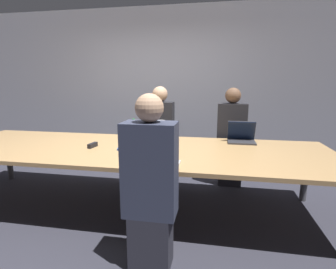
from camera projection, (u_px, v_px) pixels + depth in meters
name	position (u px, v px, depth m)	size (l,w,h in m)	color
ground_plane	(130.00, 206.00, 3.14)	(24.00, 24.00, 0.00)	#2D2D38
curtain_wall	(164.00, 85.00, 4.91)	(12.00, 0.06, 2.80)	#9999A3
conference_table	(128.00, 151.00, 3.01)	(4.54, 1.44, 0.72)	tan
laptop_far_right	(241.00, 136.00, 3.27)	(0.34, 0.27, 0.26)	#333338
person_far_right	(231.00, 139.00, 3.70)	(0.40, 0.24, 1.39)	#2D2D38
laptop_far_center	(153.00, 133.00, 3.49)	(0.31, 0.26, 0.25)	silver
person_far_center	(160.00, 134.00, 3.96)	(0.40, 0.24, 1.40)	#2D2D38
bottle_far_center	(134.00, 130.00, 3.42)	(0.07, 0.07, 0.27)	green
laptop_near_midright	(160.00, 159.00, 2.33)	(0.35, 0.22, 0.23)	silver
person_near_midright	(150.00, 187.00, 1.99)	(0.40, 0.24, 1.38)	#2D2D38
cup_near_midright	(133.00, 156.00, 2.46)	(0.08, 0.08, 0.10)	brown
stapler	(93.00, 145.00, 3.01)	(0.06, 0.15, 0.05)	black
notebook	(126.00, 148.00, 2.93)	(0.20, 0.17, 0.02)	#2D4C8C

